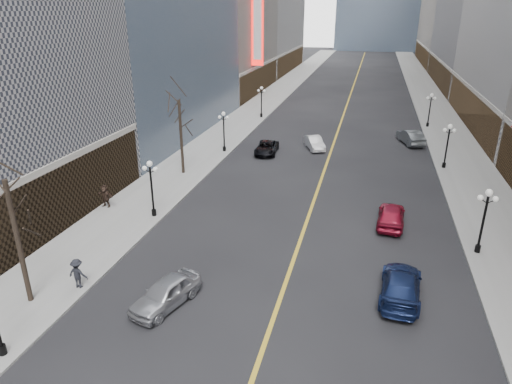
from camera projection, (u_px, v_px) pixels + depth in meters
The scene contains 20 objects.
sidewalk_east at pixel (441, 121), 66.04m from camera, with size 6.00×230.00×0.15m, color gray.
sidewalk_west at pixel (254, 111), 72.41m from camera, with size 6.00×230.00×0.15m, color gray.
lane_line at pixel (347, 104), 78.24m from camera, with size 0.25×200.00×0.02m, color gold.
streetlamp_east_1 at pixel (485, 215), 29.54m from camera, with size 1.26×0.44×4.52m.
streetlamp_east_2 at pixel (448, 141), 45.72m from camera, with size 1.26×0.44×4.52m.
streetlamp_east_3 at pixel (430, 106), 61.89m from camera, with size 1.26×0.44×4.52m.
streetlamp_west_1 at pixel (151, 183), 34.91m from camera, with size 1.26×0.44×4.52m.
streetlamp_west_2 at pixel (224, 127), 51.08m from camera, with size 1.26×0.44×4.52m.
streetlamp_west_3 at pixel (261, 99), 67.26m from camera, with size 1.26×0.44×4.52m.
theatre_marquee at pixel (258, 29), 77.35m from camera, with size 2.00×0.55×12.00m.
tree_west_near at pixel (9, 200), 23.26m from camera, with size 3.60×3.60×7.92m.
tree_west_far at pixel (180, 112), 43.03m from camera, with size 3.60×3.60×7.92m.
car_nb_near at pixel (166, 293), 25.08m from camera, with size 1.85×4.59×1.56m, color #ACAEB4.
car_nb_mid at pixel (314, 143), 53.15m from camera, with size 1.53×4.40×1.45m, color #BABABC.
car_nb_far at pixel (267, 148), 51.45m from camera, with size 2.28×4.94×1.37m, color black.
car_sb_near at pixel (401, 285), 25.78m from camera, with size 2.20×5.41×1.57m, color #121D44.
car_sb_mid at pixel (391, 215), 34.40m from camera, with size 1.94×4.82×1.64m, color maroon.
car_sb_far at pixel (411, 137), 55.08m from camera, with size 1.82×5.21×1.72m, color #505558.
ped_west_walk at pixel (78, 273), 26.40m from camera, with size 1.18×0.49×1.83m, color black.
ped_west_far at pixel (105, 196), 37.22m from camera, with size 1.76×0.51×1.90m, color #31221B.
Camera 1 is at (4.00, 0.35, 15.35)m, focal length 32.00 mm.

